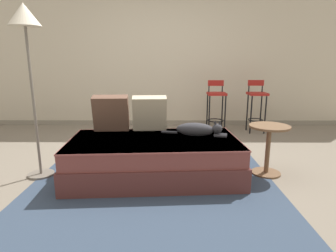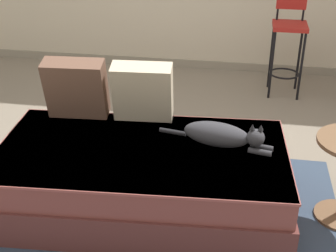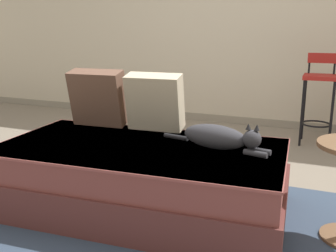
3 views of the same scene
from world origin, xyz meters
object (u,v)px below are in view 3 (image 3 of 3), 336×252
throw_pillow_corner (98,98)px  throw_pillow_middle (155,102)px  couch (141,177)px  cat (219,137)px  bar_stool_near_window (319,91)px

throw_pillow_corner → throw_pillow_middle: (0.46, 0.03, -0.01)m
couch → cat: bearing=14.0°
throw_pillow_corner → throw_pillow_middle: throw_pillow_corner is taller
throw_pillow_corner → bar_stool_near_window: (1.52, 1.68, -0.10)m
throw_pillow_corner → cat: throw_pillow_corner is taller
throw_pillow_middle → couch: bearing=-79.6°
throw_pillow_middle → bar_stool_near_window: size_ratio=0.46×
cat → bar_stool_near_window: (0.51, 1.92, 0.05)m
throw_pillow_corner → throw_pillow_middle: size_ratio=1.03×
throw_pillow_middle → bar_stool_near_window: bearing=57.2°
couch → cat: (0.48, 0.12, 0.29)m
cat → throw_pillow_corner: bearing=166.8°
throw_pillow_middle → bar_stool_near_window: 1.97m
couch → bar_stool_near_window: size_ratio=2.07×
throw_pillow_middle → bar_stool_near_window: bar_stool_near_window is taller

